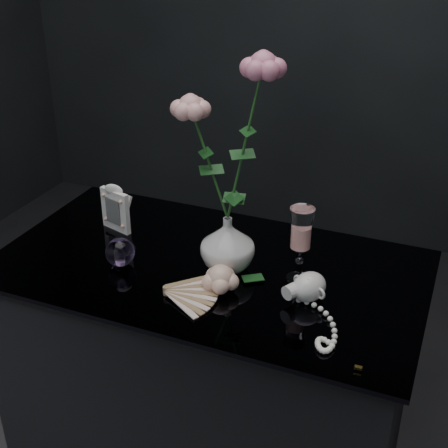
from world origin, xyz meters
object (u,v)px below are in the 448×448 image
at_px(vase, 228,244).
at_px(pearl_jar, 309,286).
at_px(wine_glass, 300,245).
at_px(picture_frame, 115,207).
at_px(loose_rose, 220,278).
at_px(paperweight, 120,252).

height_order(vase, pearl_jar, vase).
distance_m(vase, wine_glass, 0.18).
height_order(picture_frame, loose_rose, picture_frame).
bearing_deg(loose_rose, paperweight, 173.38).
xyz_separation_m(vase, wine_glass, (0.17, 0.02, 0.03)).
xyz_separation_m(vase, picture_frame, (-0.35, 0.07, -0.00)).
bearing_deg(loose_rose, wine_glass, 30.68).
bearing_deg(wine_glass, picture_frame, 174.13).
relative_size(vase, loose_rose, 0.73).
distance_m(paperweight, loose_rose, 0.27).
height_order(vase, loose_rose, vase).
xyz_separation_m(picture_frame, loose_rose, (0.38, -0.16, -0.04)).
relative_size(vase, paperweight, 1.89).
bearing_deg(loose_rose, vase, 97.44).
relative_size(wine_glass, pearl_jar, 0.77).
height_order(picture_frame, paperweight, picture_frame).
bearing_deg(picture_frame, paperweight, -38.90).
height_order(wine_glass, pearl_jar, wine_glass).
bearing_deg(vase, picture_frame, 168.61).
distance_m(vase, pearl_jar, 0.23).
bearing_deg(paperweight, pearl_jar, 4.38).
bearing_deg(paperweight, wine_glass, 13.80).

